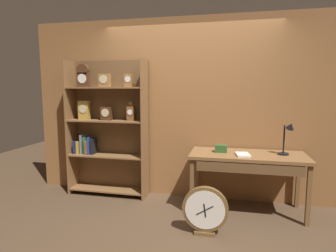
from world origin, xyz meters
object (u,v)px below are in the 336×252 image
object	(u,v)px
toolbox_small	(221,148)
open_repair_manual	(243,155)
bookshelf	(106,127)
workbench	(248,161)
round_clock_large	(205,210)
desk_lamp	(288,136)

from	to	relation	value
toolbox_small	open_repair_manual	size ratio (longest dim) A/B	0.70
bookshelf	workbench	xyz separation A→B (m)	(2.05, -0.23, -0.35)
bookshelf	open_repair_manual	size ratio (longest dim) A/B	9.13
workbench	toolbox_small	xyz separation A→B (m)	(-0.34, 0.05, 0.13)
toolbox_small	round_clock_large	world-z (taller)	toolbox_small
bookshelf	toolbox_small	distance (m)	1.73
desk_lamp	round_clock_large	bearing A→B (deg)	-141.32
bookshelf	round_clock_large	distance (m)	1.98
workbench	desk_lamp	distance (m)	0.57
toolbox_small	round_clock_large	xyz separation A→B (m)	(-0.13, -0.76, -0.54)
desk_lamp	round_clock_large	distance (m)	1.41
toolbox_small	desk_lamp	bearing A→B (deg)	-0.25
desk_lamp	round_clock_large	xyz separation A→B (m)	(-0.94, -0.75, -0.73)
desk_lamp	open_repair_manual	world-z (taller)	desk_lamp
bookshelf	round_clock_large	xyz separation A→B (m)	(1.58, -0.93, -0.76)
workbench	round_clock_large	bearing A→B (deg)	-123.77
open_repair_manual	toolbox_small	bearing A→B (deg)	143.26
bookshelf	round_clock_large	size ratio (longest dim) A/B	3.70
open_repair_manual	round_clock_large	distance (m)	0.89
desk_lamp	toolbox_small	size ratio (longest dim) A/B	2.78
bookshelf	open_repair_manual	distance (m)	2.02
bookshelf	open_repair_manual	world-z (taller)	bookshelf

